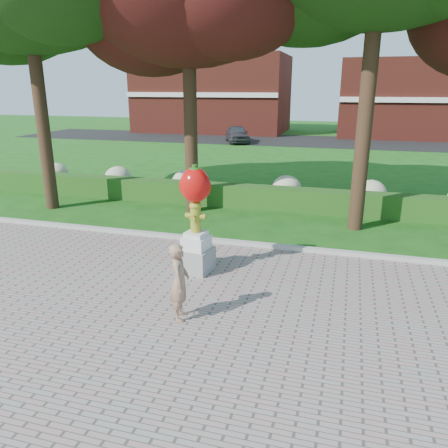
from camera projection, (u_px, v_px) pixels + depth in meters
The scene contains 11 objects.
ground at pixel (185, 291), 9.34m from camera, with size 100.00×100.00×0.00m, color #164C13.
walkway at pixel (74, 421), 5.67m from camera, with size 40.00×14.00×0.04m, color gray.
curb at pixel (223, 242), 12.07m from camera, with size 40.00×0.18×0.15m, color #ADADA5.
lawn_hedge at pixel (254, 197), 15.64m from camera, with size 24.00×0.70×0.80m, color #184A15.
hydrangea_row at pixel (275, 188), 16.36m from camera, with size 20.10×1.10×0.99m.
street at pixel (310, 141), 35.01m from camera, with size 50.00×8.00×0.02m, color black.
building_left at pixel (213, 94), 42.09m from camera, with size 14.00×8.00×7.00m, color maroon.
building_right at pixel (413, 99), 37.44m from camera, with size 12.00×8.00×6.40m, color maroon.
hydrant_sculpture at pixel (196, 216), 9.88m from camera, with size 0.78×0.78×2.51m.
woman at pixel (180, 282), 7.95m from camera, with size 0.54×0.35×1.47m, color #A0775B.
parked_car at pixel (237, 134), 33.92m from camera, with size 1.55×3.86×1.31m, color #38393F.
Camera 1 is at (3.15, -7.92, 4.17)m, focal length 35.00 mm.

